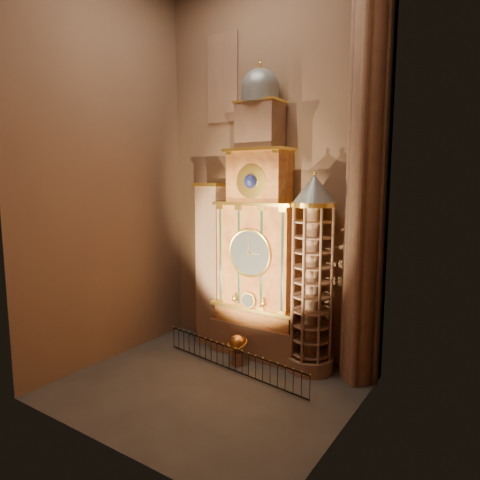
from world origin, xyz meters
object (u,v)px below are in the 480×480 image
Objects in this scene: portrait_tower at (212,264)px; stair_turret at (312,276)px; celestial_globe at (237,347)px; iron_railing at (232,359)px; astronomical_clock at (259,244)px.

portrait_tower is 6.91m from stair_turret.
celestial_globe is 1.03m from iron_railing.
astronomical_clock is at bearing 175.70° from stair_turret.
celestial_globe reaches higher than iron_railing.
astronomical_clock is 3.73m from portrait_tower.
iron_railing is at bearing -39.30° from portrait_tower.
astronomical_clock reaches higher than celestial_globe.
celestial_globe is (3.16, -1.91, -4.11)m from portrait_tower.
celestial_globe is (-0.24, -1.89, -5.64)m from astronomical_clock.
portrait_tower is (-3.40, 0.02, -1.53)m from astronomical_clock.
iron_railing is (-3.44, -2.55, -4.57)m from stair_turret.
stair_turret reaches higher than celestial_globe.
celestial_globe is at bearing -156.48° from stair_turret.
astronomical_clock is 1.71× the size of iron_railing.
astronomical_clock is at bearing 82.68° from celestial_globe.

